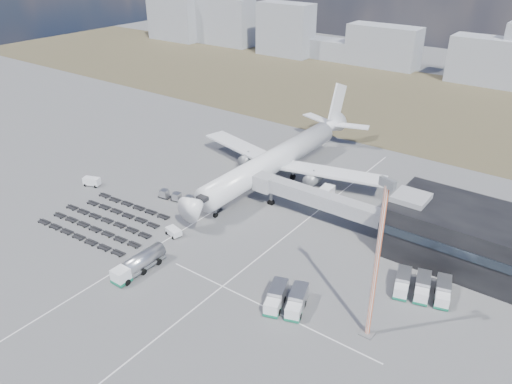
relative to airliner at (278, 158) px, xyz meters
The scene contains 16 objects.
ground 32.81m from the airliner, 90.00° to the right, with size 420.00×420.00×0.00m, color #565659.
grass_strip 77.80m from the airliner, 90.00° to the left, with size 420.00×90.00×0.01m, color #4B422D.
lane_markings 31.41m from the airliner, 71.60° to the right, with size 47.12×110.00×0.01m.
terminal 48.51m from the airliner, ahead, with size 30.40×16.40×11.00m.
jet_bridge 19.89m from the airliner, 36.93° to the right, with size 30.30×3.80×7.05m.
airliner is the anchor object (origin of this frame).
skyline 117.44m from the airliner, 90.27° to the left, with size 303.51×25.13×24.19m.
fuel_tanker 46.02m from the airliner, 88.05° to the right, with size 2.81×10.70×3.45m.
pushback_tug 34.07m from the airliner, 93.43° to the right, with size 3.35×1.88×1.50m, color white.
utility_van 44.51m from the airliner, 138.24° to the right, with size 3.87×1.75×2.10m, color white.
catering_truck 15.95m from the airliner, 14.92° to the right, with size 3.07×6.48×2.89m.
service_trucks_near 47.33m from the airliner, 54.29° to the right, with size 7.73×8.45×2.80m.
service_trucks_far 49.36m from the airliner, 27.05° to the right, with size 10.12×8.64×2.64m.
uld_row 24.37m from the airliner, 110.28° to the right, with size 15.98×4.34×1.75m.
baggage_dollies 42.26m from the airliner, 113.79° to the right, with size 25.33×17.87×0.64m.
floodlight_mast 55.01m from the airliner, 41.77° to the right, with size 2.45×1.99×25.78m.
Camera 1 is at (60.56, -58.95, 53.19)m, focal length 35.00 mm.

